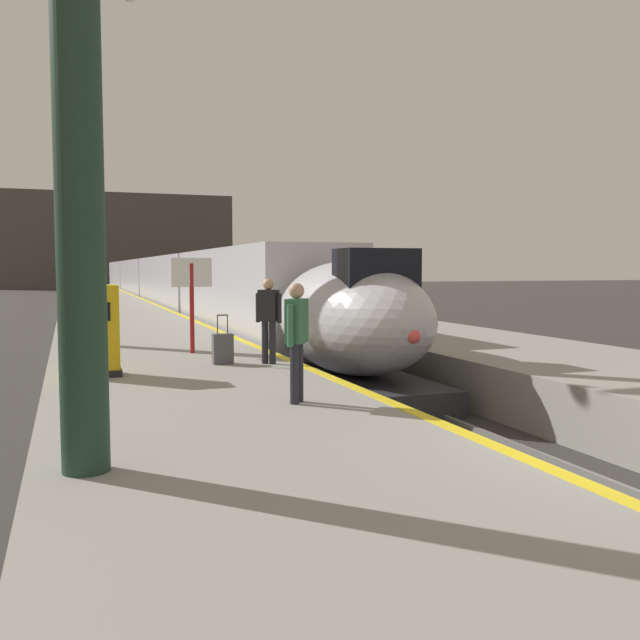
# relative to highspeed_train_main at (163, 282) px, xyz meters

# --- Properties ---
(platform_left) EXTENTS (4.80, 110.00, 1.05)m
(platform_left) POSITION_rel_highspeed_train_main_xyz_m (-4.05, -17.77, -1.45)
(platform_left) COLOR gray
(platform_left) RESTS_ON ground
(platform_right) EXTENTS (4.80, 110.00, 1.05)m
(platform_right) POSITION_rel_highspeed_train_main_xyz_m (4.05, -17.77, -1.45)
(platform_right) COLOR gray
(platform_right) RESTS_ON ground
(platform_left_safety_stripe) EXTENTS (0.20, 107.80, 0.01)m
(platform_left_safety_stripe) POSITION_rel_highspeed_train_main_xyz_m (-1.77, -17.77, -0.92)
(platform_left_safety_stripe) COLOR yellow
(platform_left_safety_stripe) RESTS_ON platform_left
(rail_main_left) EXTENTS (0.08, 110.00, 0.12)m
(rail_main_left) POSITION_rel_highspeed_train_main_xyz_m (-0.75, -15.02, -1.91)
(rail_main_left) COLOR slate
(rail_main_left) RESTS_ON ground
(rail_main_right) EXTENTS (0.08, 110.00, 0.12)m
(rail_main_right) POSITION_rel_highspeed_train_main_xyz_m (0.75, -15.02, -1.91)
(rail_main_right) COLOR slate
(rail_main_right) RESTS_ON ground
(highspeed_train_main) EXTENTS (2.92, 75.03, 3.60)m
(highspeed_train_main) POSITION_rel_highspeed_train_main_xyz_m (0.00, 0.00, 0.00)
(highspeed_train_main) COLOR silver
(highspeed_train_main) RESTS_ON ground
(station_column_mid) EXTENTS (4.00, 0.68, 9.63)m
(station_column_mid) POSITION_rel_highspeed_train_main_xyz_m (-5.90, -29.76, 4.84)
(station_column_mid) COLOR #1E3828
(station_column_mid) RESTS_ON platform_left
(passenger_near_edge) EXTENTS (0.43, 0.42, 1.69)m
(passenger_near_edge) POSITION_rel_highspeed_train_main_xyz_m (-2.31, -34.94, 0.07)
(passenger_near_edge) COLOR #23232D
(passenger_near_edge) RESTS_ON platform_left
(passenger_mid_platform) EXTENTS (0.41, 0.46, 1.69)m
(passenger_mid_platform) POSITION_rel_highspeed_train_main_xyz_m (-3.03, -38.97, 0.07)
(passenger_mid_platform) COLOR #23232D
(passenger_mid_platform) RESTS_ON platform_left
(rolling_suitcase) EXTENTS (0.40, 0.22, 0.98)m
(rolling_suitcase) POSITION_rel_highspeed_train_main_xyz_m (-3.17, -34.65, -0.62)
(rolling_suitcase) COLOR #4C4C51
(rolling_suitcase) RESTS_ON platform_left
(ticket_machine_yellow) EXTENTS (0.76, 0.62, 1.60)m
(ticket_machine_yellow) POSITION_rel_highspeed_train_main_xyz_m (-5.55, -35.44, -0.18)
(ticket_machine_yellow) COLOR yellow
(ticket_machine_yellow) RESTS_ON platform_left
(departure_info_board) EXTENTS (0.90, 0.10, 2.12)m
(departure_info_board) POSITION_rel_highspeed_train_main_xyz_m (-3.44, -32.68, 0.58)
(departure_info_board) COLOR maroon
(departure_info_board) RESTS_ON platform_left
(terminus_back_wall) EXTENTS (36.00, 2.00, 14.00)m
(terminus_back_wall) POSITION_rel_highspeed_train_main_xyz_m (0.00, 59.48, 5.03)
(terminus_back_wall) COLOR #4C4742
(terminus_back_wall) RESTS_ON ground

